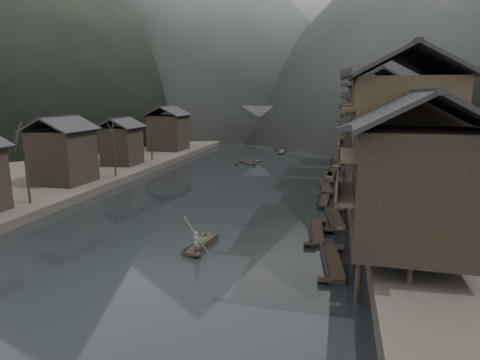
% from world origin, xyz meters
% --- Properties ---
extents(water, '(300.00, 300.00, 0.00)m').
position_xyz_m(water, '(0.00, 0.00, 0.00)').
color(water, black).
rests_on(water, ground).
extents(right_bank, '(40.00, 200.00, 1.80)m').
position_xyz_m(right_bank, '(35.00, 40.00, 0.90)').
color(right_bank, '#2D2823').
rests_on(right_bank, ground).
extents(left_bank, '(40.00, 200.00, 1.20)m').
position_xyz_m(left_bank, '(-35.00, 40.00, 0.60)').
color(left_bank, '#2D2823').
rests_on(left_bank, ground).
extents(stilt_houses, '(9.00, 67.60, 15.51)m').
position_xyz_m(stilt_houses, '(17.28, 19.35, 8.97)').
color(stilt_houses, black).
rests_on(stilt_houses, ground).
extents(left_houses, '(8.10, 53.20, 8.73)m').
position_xyz_m(left_houses, '(-20.50, 20.12, 5.66)').
color(left_houses, black).
rests_on(left_houses, left_bank).
extents(bare_trees, '(3.78, 42.37, 7.56)m').
position_xyz_m(bare_trees, '(-17.00, 6.71, 6.38)').
color(bare_trees, black).
rests_on(bare_trees, left_bank).
extents(moored_sampans, '(3.44, 65.93, 0.47)m').
position_xyz_m(moored_sampans, '(12.09, 24.18, 0.20)').
color(moored_sampans, black).
rests_on(moored_sampans, water).
extents(midriver_boats, '(7.16, 24.67, 0.44)m').
position_xyz_m(midriver_boats, '(-0.17, 46.54, 0.20)').
color(midriver_boats, black).
rests_on(midriver_boats, water).
extents(stone_bridge, '(40.00, 6.00, 9.00)m').
position_xyz_m(stone_bridge, '(-0.00, 72.00, 5.11)').
color(stone_bridge, '#4C4C4F').
rests_on(stone_bridge, ground).
extents(hills, '(320.00, 380.00, 119.27)m').
position_xyz_m(hills, '(4.09, 168.96, 53.33)').
color(hills, black).
rests_on(hills, ground).
extents(hero_sampan, '(1.55, 4.81, 0.43)m').
position_xyz_m(hero_sampan, '(2.61, -4.32, 0.20)').
color(hero_sampan, black).
rests_on(hero_sampan, water).
extents(cargo_heap, '(1.05, 1.37, 0.63)m').
position_xyz_m(cargo_heap, '(2.58, -4.11, 0.75)').
color(cargo_heap, black).
rests_on(cargo_heap, hero_sampan).
extents(boatman, '(0.69, 0.55, 1.66)m').
position_xyz_m(boatman, '(2.82, -5.97, 1.26)').
color(boatman, '#5E5E60').
rests_on(boatman, hero_sampan).
extents(bamboo_pole, '(1.46, 2.12, 4.00)m').
position_xyz_m(bamboo_pole, '(3.02, -5.97, 4.09)').
color(bamboo_pole, '#8C7A51').
rests_on(bamboo_pole, boatman).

